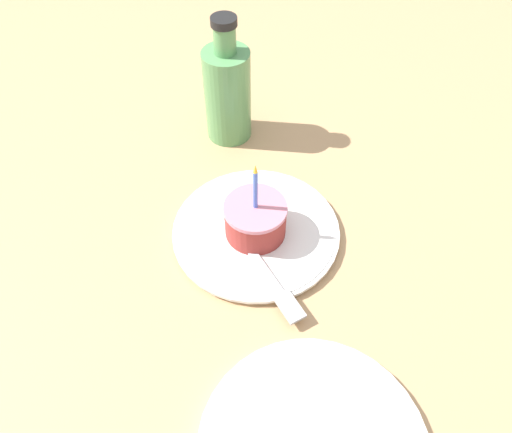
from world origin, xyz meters
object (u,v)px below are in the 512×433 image
Objects in this scene: plate at (256,231)px; bottle at (227,92)px; cake_slice at (255,219)px; fork at (266,273)px.

bottle is at bearing -118.65° from plate.
plate is 1.83× the size of cake_slice.
fork is (0.04, 0.07, 0.01)m from plate.
cake_slice is at bearing -119.37° from fork.
cake_slice is at bearing 60.90° from bottle.
bottle is at bearing -119.10° from cake_slice.
bottle is (-0.11, -0.20, 0.08)m from plate.
plate is 1.13× the size of bottle.
plate is at bearing -139.37° from cake_slice.
plate is at bearing 61.35° from bottle.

